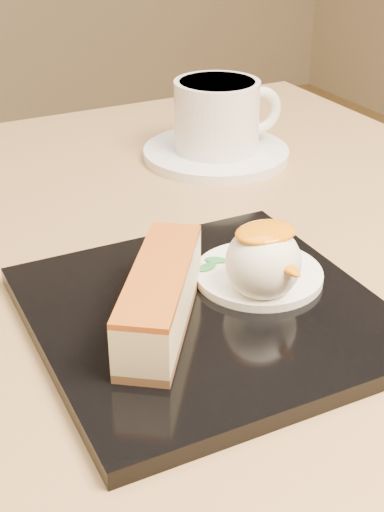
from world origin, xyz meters
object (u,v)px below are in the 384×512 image
cheesecake (160,297)px  coffee_cup (219,114)px  table (141,436)px  ice_cream_scoop (263,263)px  dessert_plate (206,314)px  saucer (216,153)px

cheesecake → coffee_cup: (0.19, 0.26, 0.01)m
table → coffee_cup: 0.33m
cheesecake → ice_cream_scoop: 0.08m
dessert_plate → coffee_cup: size_ratio=1.91×
cheesecake → saucer: cheesecake is taller
dessert_plate → cheesecake: (-0.04, -0.00, 0.03)m
ice_cream_scoop → saucer: (0.11, 0.27, -0.03)m
cheesecake → ice_cream_scoop: (0.08, -0.00, 0.01)m
table → ice_cream_scoop: (0.06, -0.08, 0.19)m
ice_cream_scoop → saucer: ice_cream_scoop is taller
ice_cream_scoop → coffee_cup: bearing=66.8°
ice_cream_scoop → saucer: 0.29m
dessert_plate → saucer: size_ratio=1.47×
saucer → coffee_cup: 0.04m
dessert_plate → cheesecake: size_ratio=1.81×
dessert_plate → coffee_cup: bearing=59.4°
coffee_cup → table: bearing=-127.2°
cheesecake → coffee_cup: size_ratio=1.05×
table → dessert_plate: 0.18m
table → cheesecake: 0.20m
coffee_cup → cheesecake: bearing=-119.5°
table → ice_cream_scoop: ice_cream_scoop is taller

